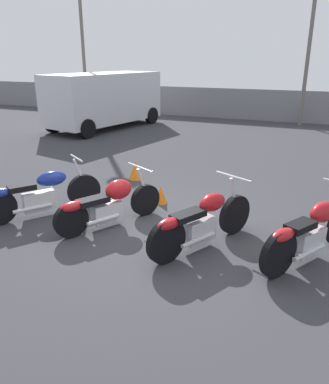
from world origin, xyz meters
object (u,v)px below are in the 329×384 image
object	(u,v)px
light_pole_right	(80,10)
motorcycle_slot_3	(312,232)
traffic_cone_near	(136,170)
parked_van	(104,98)
motorcycle_slot_0	(40,194)
motorcycle_slot_1	(109,203)
traffic_cone_far	(161,195)
motorcycle_slot_2	(201,222)

from	to	relation	value
light_pole_right	motorcycle_slot_3	xyz separation A→B (m)	(11.49, -11.47, -4.43)
motorcycle_slot_3	traffic_cone_near	xyz separation A→B (m)	(-4.07, 2.46, -0.22)
parked_van	motorcycle_slot_0	bearing A→B (deg)	-54.05
motorcycle_slot_1	traffic_cone_far	size ratio (longest dim) A/B	5.30
light_pole_right	motorcycle_slot_3	size ratio (longest dim) A/B	4.28
motorcycle_slot_0	motorcycle_slot_3	bearing A→B (deg)	36.76
motorcycle_slot_0	motorcycle_slot_3	xyz separation A→B (m)	(4.68, 0.22, 0.02)
light_pole_right	motorcycle_slot_1	world-z (taller)	light_pole_right
motorcycle_slot_0	traffic_cone_near	bearing A→B (deg)	111.43
light_pole_right	motorcycle_slot_3	distance (m)	16.83
motorcycle_slot_1	parked_van	size ratio (longest dim) A/B	0.35
motorcycle_slot_2	traffic_cone_far	size ratio (longest dim) A/B	5.60
traffic_cone_near	motorcycle_slot_0	bearing A→B (deg)	-102.69
light_pole_right	traffic_cone_far	size ratio (longest dim) A/B	23.73
motorcycle_slot_1	traffic_cone_far	world-z (taller)	motorcycle_slot_1
motorcycle_slot_0	motorcycle_slot_1	world-z (taller)	motorcycle_slot_0
light_pole_right	motorcycle_slot_2	world-z (taller)	light_pole_right
traffic_cone_far	motorcycle_slot_0	bearing A→B (deg)	-140.65
motorcycle_slot_3	traffic_cone_near	bearing A→B (deg)	179.44
motorcycle_slot_0	traffic_cone_far	distance (m)	2.32
motorcycle_slot_0	parked_van	xyz separation A→B (m)	(-3.69, 8.38, 0.79)
motorcycle_slot_1	motorcycle_slot_3	xyz separation A→B (m)	(3.28, 0.11, 0.02)
motorcycle_slot_3	traffic_cone_far	distance (m)	3.16
light_pole_right	traffic_cone_near	size ratio (longest dim) A/B	18.70
traffic_cone_near	traffic_cone_far	world-z (taller)	traffic_cone_near
light_pole_right	parked_van	distance (m)	5.84
motorcycle_slot_0	motorcycle_slot_2	distance (m)	3.11
motorcycle_slot_2	motorcycle_slot_3	world-z (taller)	motorcycle_slot_3
traffic_cone_near	motorcycle_slot_1	bearing A→B (deg)	-72.94
traffic_cone_near	motorcycle_slot_2	bearing A→B (deg)	-47.33
motorcycle_slot_3	traffic_cone_far	size ratio (longest dim) A/B	5.55
motorcycle_slot_3	parked_van	world-z (taller)	parked_van
motorcycle_slot_2	traffic_cone_far	bearing A→B (deg)	158.41
motorcycle_slot_3	traffic_cone_far	xyz separation A→B (m)	(-2.89, 1.25, -0.27)
light_pole_right	motorcycle_slot_0	distance (m)	14.24
motorcycle_slot_2	traffic_cone_near	xyz separation A→B (m)	(-2.50, 2.72, -0.21)
parked_van	traffic_cone_near	bearing A→B (deg)	-40.83
light_pole_right	motorcycle_slot_3	bearing A→B (deg)	-44.96
motorcycle_slot_1	traffic_cone_near	world-z (taller)	motorcycle_slot_1
light_pole_right	parked_van	bearing A→B (deg)	-46.66
motorcycle_slot_1	motorcycle_slot_3	distance (m)	3.29
light_pole_right	motorcycle_slot_0	xyz separation A→B (m)	(6.81, -11.68, -4.45)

